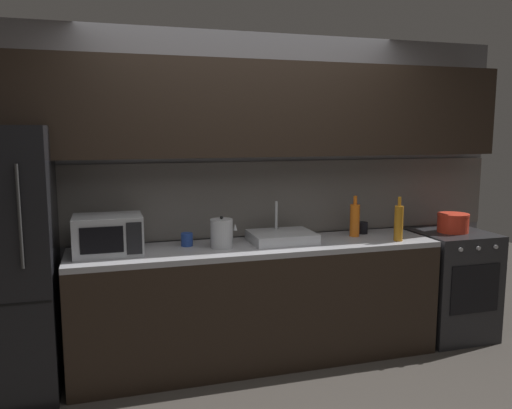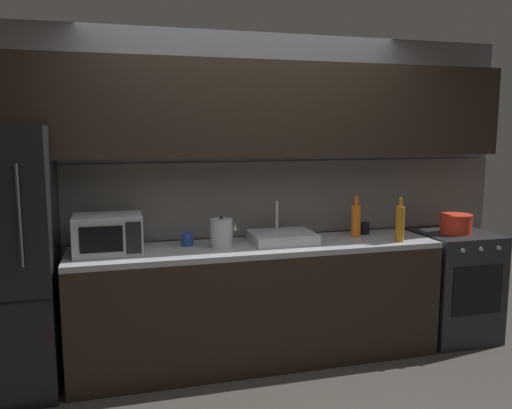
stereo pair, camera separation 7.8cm
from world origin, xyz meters
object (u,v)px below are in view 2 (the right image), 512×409
object	(u,v)px
mug_blue	(187,239)
mug_dark	(364,228)
refrigerator	(1,262)
microwave	(108,234)
wine_bottle_orange	(356,220)
wine_bottle_amber	(400,223)
oven_range	(453,285)
kettle	(221,233)
cooking_pot	(456,224)

from	to	relation	value
mug_blue	mug_dark	bearing A→B (deg)	1.94
refrigerator	microwave	distance (m)	0.70
wine_bottle_orange	mug_blue	size ratio (longest dim) A/B	3.38
wine_bottle_amber	mug_dark	distance (m)	0.37
microwave	mug_blue	distance (m)	0.57
refrigerator	oven_range	xyz separation A→B (m)	(3.47, -0.00, -0.44)
oven_range	wine_bottle_orange	distance (m)	1.06
oven_range	wine_bottle_orange	xyz separation A→B (m)	(-0.88, 0.08, 0.59)
oven_range	mug_blue	bearing A→B (deg)	177.09
kettle	mug_blue	bearing A→B (deg)	152.34
wine_bottle_amber	cooking_pot	xyz separation A→B (m)	(0.63, 0.17, -0.06)
wine_bottle_amber	mug_blue	distance (m)	1.62
oven_range	cooking_pot	bearing A→B (deg)	167.25
kettle	cooking_pot	distance (m)	1.99
kettle	mug_blue	size ratio (longest dim) A/B	2.40
microwave	wine_bottle_amber	size ratio (longest dim) A/B	1.35
mug_blue	cooking_pot	world-z (taller)	cooking_pot
microwave	refrigerator	bearing A→B (deg)	-178.45
oven_range	cooking_pot	size ratio (longest dim) A/B	3.50
wine_bottle_amber	wine_bottle_orange	world-z (taller)	wine_bottle_amber
wine_bottle_orange	mug_blue	distance (m)	1.35
wine_bottle_amber	microwave	bearing A→B (deg)	174.91
oven_range	microwave	world-z (taller)	microwave
wine_bottle_amber	mug_dark	xyz separation A→B (m)	(-0.13, 0.33, -0.09)
mug_dark	oven_range	bearing A→B (deg)	-12.01
wine_bottle_orange	cooking_pot	distance (m)	0.88
microwave	wine_bottle_amber	bearing A→B (deg)	-5.09
wine_bottle_amber	mug_blue	world-z (taller)	wine_bottle_amber
wine_bottle_amber	wine_bottle_orange	xyz separation A→B (m)	(-0.24, 0.25, -0.01)
cooking_pot	kettle	bearing A→B (deg)	-179.67
mug_blue	microwave	bearing A→B (deg)	-170.46
refrigerator	wine_bottle_amber	world-z (taller)	refrigerator
mug_blue	cooking_pot	distance (m)	2.23
mug_dark	cooking_pot	xyz separation A→B (m)	(0.76, -0.16, 0.03)
mug_blue	wine_bottle_orange	bearing A→B (deg)	-1.36
mug_dark	wine_bottle_amber	bearing A→B (deg)	-68.84
wine_bottle_amber	cooking_pot	size ratio (longest dim) A/B	1.33
wine_bottle_orange	mug_dark	world-z (taller)	wine_bottle_orange
microwave	mug_blue	bearing A→B (deg)	9.54
kettle	mug_dark	world-z (taller)	kettle
oven_range	mug_dark	world-z (taller)	mug_dark
mug_dark	microwave	bearing A→B (deg)	-175.95
kettle	wine_bottle_amber	xyz separation A→B (m)	(1.36, -0.16, 0.04)
cooking_pot	mug_dark	bearing A→B (deg)	168.00
microwave	kettle	bearing A→B (deg)	-2.15
microwave	cooking_pot	world-z (taller)	microwave
kettle	oven_range	bearing A→B (deg)	0.29
mug_dark	kettle	bearing A→B (deg)	-171.99
oven_range	microwave	distance (m)	2.85
mug_blue	wine_bottle_amber	bearing A→B (deg)	-10.14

